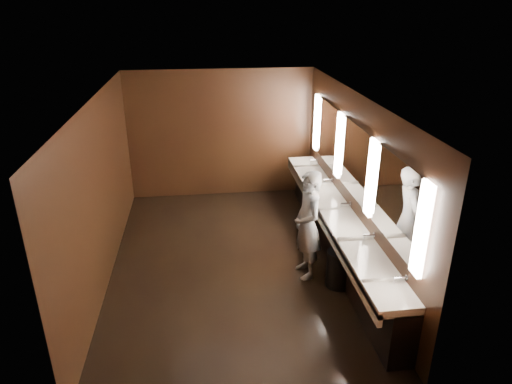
% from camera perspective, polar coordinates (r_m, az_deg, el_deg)
% --- Properties ---
extents(floor, '(6.00, 6.00, 0.00)m').
position_cam_1_polar(floor, '(7.86, -2.89, -8.76)').
color(floor, black).
rests_on(floor, ground).
extents(ceiling, '(4.00, 6.00, 0.02)m').
position_cam_1_polar(ceiling, '(6.81, -3.37, 11.67)').
color(ceiling, '#2D2D2B').
rests_on(ceiling, wall_back).
extents(wall_back, '(4.00, 0.02, 2.80)m').
position_cam_1_polar(wall_back, '(10.06, -4.40, 7.20)').
color(wall_back, black).
rests_on(wall_back, floor).
extents(wall_front, '(4.00, 0.02, 2.80)m').
position_cam_1_polar(wall_front, '(4.60, -0.25, -13.58)').
color(wall_front, black).
rests_on(wall_front, floor).
extents(wall_left, '(0.02, 6.00, 2.80)m').
position_cam_1_polar(wall_left, '(7.38, -18.80, -0.06)').
color(wall_left, black).
rests_on(wall_left, floor).
extents(wall_right, '(0.02, 6.00, 2.80)m').
position_cam_1_polar(wall_right, '(7.61, 12.08, 1.42)').
color(wall_right, black).
rests_on(wall_right, floor).
extents(sink_counter, '(0.55, 5.40, 1.01)m').
position_cam_1_polar(sink_counter, '(7.92, 10.12, -4.73)').
color(sink_counter, black).
rests_on(sink_counter, floor).
extents(mirror_band, '(0.06, 5.03, 1.15)m').
position_cam_1_polar(mirror_band, '(7.48, 12.16, 3.90)').
color(mirror_band, '#FAE4CD').
rests_on(mirror_band, wall_right).
extents(person, '(0.49, 0.69, 1.77)m').
position_cam_1_polar(person, '(7.16, 6.47, -4.15)').
color(person, '#9ABDE6').
rests_on(person, floor).
extents(trash_bin, '(0.44, 0.44, 0.60)m').
position_cam_1_polar(trash_bin, '(7.24, 10.31, -9.39)').
color(trash_bin, black).
rests_on(trash_bin, floor).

